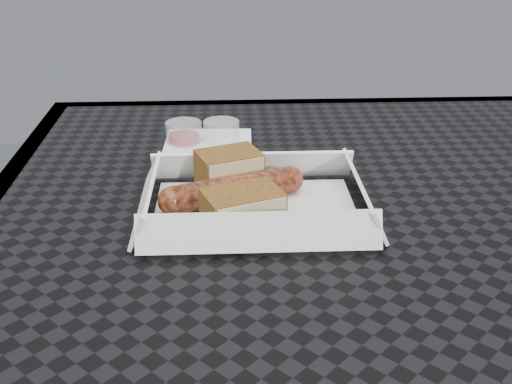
# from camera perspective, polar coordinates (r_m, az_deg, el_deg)

# --- Properties ---
(patio_table) EXTENTS (0.80, 0.80, 0.74)m
(patio_table) POSITION_cam_1_polar(r_m,az_deg,el_deg) (0.76, 6.35, -6.30)
(patio_table) COLOR black
(patio_table) RESTS_ON ground
(food_tray) EXTENTS (0.22, 0.15, 0.00)m
(food_tray) POSITION_cam_1_polar(r_m,az_deg,el_deg) (0.70, -0.04, -1.71)
(food_tray) COLOR white
(food_tray) RESTS_ON patio_table
(bratwurst) EXTENTS (0.16, 0.08, 0.03)m
(bratwurst) POSITION_cam_1_polar(r_m,az_deg,el_deg) (0.71, -2.06, 0.20)
(bratwurst) COLOR brown
(bratwurst) RESTS_ON food_tray
(bread_near) EXTENTS (0.08, 0.07, 0.04)m
(bread_near) POSITION_cam_1_polar(r_m,az_deg,el_deg) (0.75, -2.43, 1.99)
(bread_near) COLOR brown
(bread_near) RESTS_ON food_tray
(bread_far) EXTENTS (0.09, 0.08, 0.04)m
(bread_far) POSITION_cam_1_polar(r_m,az_deg,el_deg) (0.66, -1.20, -1.53)
(bread_far) COLOR brown
(bread_far) RESTS_ON food_tray
(veg_garnish) EXTENTS (0.03, 0.03, 0.00)m
(veg_garnish) POSITION_cam_1_polar(r_m,az_deg,el_deg) (0.67, 6.37, -2.84)
(veg_garnish) COLOR #FF490B
(veg_garnish) RESTS_ON food_tray
(napkin) EXTENTS (0.12, 0.12, 0.00)m
(napkin) POSITION_cam_1_polar(r_m,az_deg,el_deg) (0.89, -4.29, 4.25)
(napkin) COLOR white
(napkin) RESTS_ON patio_table
(condiment_cup_sauce) EXTENTS (0.05, 0.05, 0.03)m
(condiment_cup_sauce) POSITION_cam_1_polar(r_m,az_deg,el_deg) (0.90, -6.43, 5.26)
(condiment_cup_sauce) COLOR #96130A
(condiment_cup_sauce) RESTS_ON patio_table
(condiment_cup_empty) EXTENTS (0.05, 0.05, 0.03)m
(condiment_cup_empty) POSITION_cam_1_polar(r_m,az_deg,el_deg) (0.90, -3.09, 5.38)
(condiment_cup_empty) COLOR silver
(condiment_cup_empty) RESTS_ON patio_table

